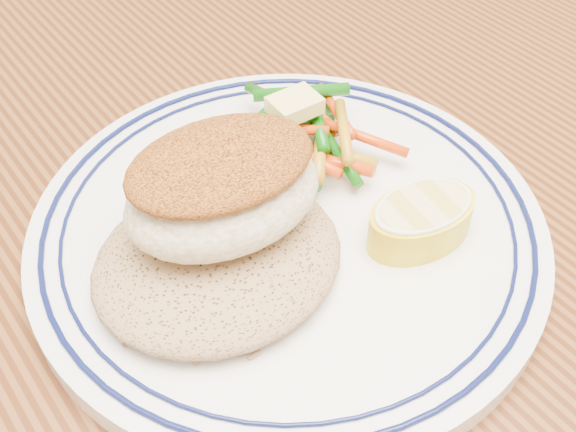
% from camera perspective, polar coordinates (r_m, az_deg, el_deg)
% --- Properties ---
extents(dining_table, '(1.50, 0.90, 0.75)m').
position_cam_1_polar(dining_table, '(0.47, 2.60, -12.21)').
color(dining_table, '#45210D').
rests_on(dining_table, ground).
extents(plate, '(0.28, 0.28, 0.02)m').
position_cam_1_polar(plate, '(0.40, -0.00, -1.07)').
color(plate, white).
rests_on(plate, dining_table).
extents(rice_pilaf, '(0.13, 0.11, 0.02)m').
position_cam_1_polar(rice_pilaf, '(0.36, -5.58, -3.09)').
color(rice_pilaf, '#917048').
rests_on(rice_pilaf, plate).
extents(fish_fillet, '(0.11, 0.08, 0.05)m').
position_cam_1_polar(fish_fillet, '(0.35, -5.19, 2.26)').
color(fish_fillet, '#ECE3C3').
rests_on(fish_fillet, rice_pilaf).
extents(vegetable_pile, '(0.09, 0.11, 0.03)m').
position_cam_1_polar(vegetable_pile, '(0.43, 1.35, 6.60)').
color(vegetable_pile, '#0F590B').
rests_on(vegetable_pile, plate).
extents(butter_pat, '(0.03, 0.02, 0.01)m').
position_cam_1_polar(butter_pat, '(0.42, 0.53, 8.76)').
color(butter_pat, '#F7E579').
rests_on(butter_pat, vegetable_pile).
extents(lemon_wedge, '(0.07, 0.06, 0.02)m').
position_cam_1_polar(lemon_wedge, '(0.38, 10.47, -0.20)').
color(lemon_wedge, yellow).
rests_on(lemon_wedge, plate).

